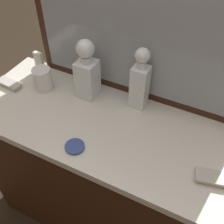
% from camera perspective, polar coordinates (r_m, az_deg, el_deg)
% --- Properties ---
extents(ground_plane, '(6.00, 6.00, 0.00)m').
position_cam_1_polar(ground_plane, '(1.87, 0.00, -20.65)').
color(ground_plane, '#2D2319').
extents(dresser, '(1.31, 0.51, 0.84)m').
position_cam_1_polar(dresser, '(1.50, 0.00, -13.81)').
color(dresser, '#381E11').
rests_on(dresser, ground_plane).
extents(dresser_mirror, '(1.00, 0.03, 0.71)m').
position_cam_1_polar(dresser_mirror, '(1.13, 5.69, 17.71)').
color(dresser_mirror, '#381E11').
rests_on(dresser_mirror, dresser).
extents(crystal_decanter_left, '(0.09, 0.09, 0.29)m').
position_cam_1_polar(crystal_decanter_left, '(1.24, -5.17, 7.72)').
color(crystal_decanter_left, white).
rests_on(crystal_decanter_left, dresser).
extents(crystal_decanter_rear, '(0.07, 0.07, 0.29)m').
position_cam_1_polar(crystal_decanter_rear, '(1.19, 5.79, 5.78)').
color(crystal_decanter_rear, white).
rests_on(crystal_decanter_rear, dresser).
extents(crystal_tumbler_center, '(0.09, 0.09, 0.11)m').
position_cam_1_polar(crystal_tumbler_center, '(1.36, -14.17, 6.52)').
color(crystal_tumbler_center, white).
rests_on(crystal_tumbler_center, dresser).
extents(silver_brush_left, '(0.13, 0.06, 0.02)m').
position_cam_1_polar(silver_brush_left, '(1.44, -20.54, 5.49)').
color(silver_brush_left, '#B7A88C').
rests_on(silver_brush_left, dresser).
extents(silver_brush_center, '(0.17, 0.10, 0.02)m').
position_cam_1_polar(silver_brush_center, '(1.06, 21.28, -12.86)').
color(silver_brush_center, '#B7A88C').
rests_on(silver_brush_center, dresser).
extents(porcelain_dish, '(0.08, 0.08, 0.01)m').
position_cam_1_polar(porcelain_dish, '(1.09, -7.74, -7.14)').
color(porcelain_dish, '#33478C').
rests_on(porcelain_dish, dresser).
extents(napkin_holder, '(0.05, 0.05, 0.11)m').
position_cam_1_polar(napkin_holder, '(1.48, -14.79, 9.79)').
color(napkin_holder, black).
rests_on(napkin_holder, dresser).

